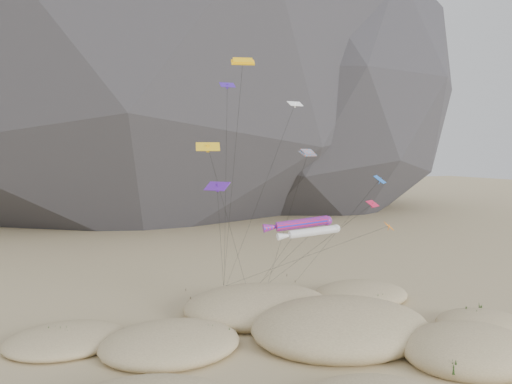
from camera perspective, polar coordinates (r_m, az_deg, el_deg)
ground at (r=45.95m, az=8.95°, el=-18.46°), size 500.00×500.00×0.00m
dunes at (r=48.79m, az=4.82°, el=-16.02°), size 49.44×35.66×4.41m
dune_grass at (r=48.19m, az=6.47°, el=-16.23°), size 43.47×29.63×1.47m
kite_stakes at (r=67.04m, az=-0.11°, el=-10.78°), size 22.69×8.07×0.30m
rainbow_tube_kite at (r=52.81m, az=5.00°, el=-3.65°), size 7.49×13.67×11.22m
white_tube_kite at (r=51.65m, az=6.25°, el=-4.59°), size 6.98×12.67×10.41m
orange_parafoil at (r=51.54m, az=-1.56°, el=14.19°), size 3.40×13.80×27.40m
multi_parafoil at (r=54.05m, az=5.86°, el=4.22°), size 2.93×15.32×18.28m
delta_kites at (r=51.89m, az=4.22°, el=2.24°), size 22.79×20.51×25.19m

